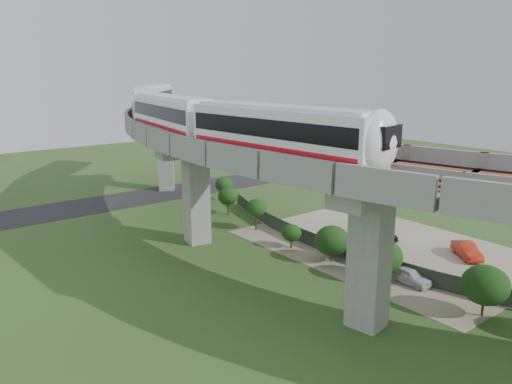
% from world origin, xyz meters
% --- Properties ---
extents(ground, '(160.00, 160.00, 0.00)m').
position_xyz_m(ground, '(0.00, 0.00, 0.00)').
color(ground, '#3A5221').
rests_on(ground, ground).
extents(dirt_lot, '(18.00, 26.00, 0.04)m').
position_xyz_m(dirt_lot, '(14.00, -2.00, 0.02)').
color(dirt_lot, gray).
rests_on(dirt_lot, ground).
extents(asphalt_road, '(60.00, 8.00, 0.03)m').
position_xyz_m(asphalt_road, '(0.00, 30.00, 0.01)').
color(asphalt_road, '#232326').
rests_on(asphalt_road, ground).
extents(viaduct, '(19.58, 73.98, 11.40)m').
position_xyz_m(viaduct, '(3.84, 0.00, 9.05)').
color(viaduct, '#99968E').
rests_on(viaduct, ground).
extents(metro_train, '(21.06, 58.81, 3.64)m').
position_xyz_m(metro_train, '(2.74, 16.72, 12.31)').
color(metro_train, silver).
rests_on(metro_train, ground).
extents(fence, '(3.87, 38.73, 1.50)m').
position_xyz_m(fence, '(9.75, 0.00, 0.75)').
color(fence, '#2D382D').
rests_on(fence, ground).
extents(tree_0, '(2.24, 2.24, 3.06)m').
position_xyz_m(tree_0, '(11.88, 21.75, 2.10)').
color(tree_0, '#382314').
rests_on(tree_0, ground).
extents(tree_1, '(2.36, 2.36, 3.25)m').
position_xyz_m(tree_1, '(8.62, 16.21, 2.24)').
color(tree_1, '#382314').
rests_on(tree_1, ground).
extents(tree_2, '(2.14, 2.14, 3.33)m').
position_xyz_m(tree_2, '(7.63, 9.73, 2.41)').
color(tree_2, '#382314').
rests_on(tree_2, ground).
extents(tree_3, '(1.86, 1.86, 2.28)m').
position_xyz_m(tree_3, '(6.89, 3.45, 1.48)').
color(tree_3, '#382314').
rests_on(tree_3, ground).
extents(tree_4, '(3.03, 3.03, 3.23)m').
position_xyz_m(tree_4, '(7.31, -1.28, 1.94)').
color(tree_4, '#382314').
rests_on(tree_4, ground).
extents(tree_5, '(3.20, 3.20, 3.36)m').
position_xyz_m(tree_5, '(7.54, -6.44, 2.00)').
color(tree_5, '#382314').
rests_on(tree_5, ground).
extents(tree_6, '(3.15, 3.15, 3.63)m').
position_xyz_m(tree_6, '(8.01, -14.52, 2.29)').
color(tree_6, '#382314').
rests_on(tree_6, ground).
extents(car_white, '(1.59, 3.66, 1.23)m').
position_xyz_m(car_white, '(8.73, -8.27, 0.65)').
color(car_white, silver).
rests_on(car_white, dirt_lot).
extents(car_red, '(3.49, 4.02, 1.31)m').
position_xyz_m(car_red, '(17.44, -8.06, 0.70)').
color(car_red, '#B62510').
rests_on(car_red, dirt_lot).
extents(car_dark, '(4.27, 2.26, 1.18)m').
position_xyz_m(car_dark, '(14.41, -0.85, 0.63)').
color(car_dark, black).
rests_on(car_dark, dirt_lot).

